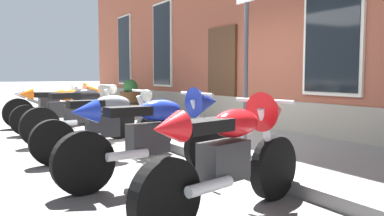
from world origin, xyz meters
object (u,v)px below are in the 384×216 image
at_px(motorcycle_white_sport, 55,103).
at_px(barrel_planter, 131,99).
at_px(motorcycle_blue_sport, 159,131).
at_px(motorcycle_red_sport, 234,149).
at_px(parking_sign, 246,34).
at_px(motorcycle_black_naked, 82,114).
at_px(motorcycle_grey_naked, 107,125).
at_px(motorcycle_orange_sport, 66,105).

relative_size(motorcycle_white_sport, barrel_planter, 2.27).
distance_m(motorcycle_blue_sport, motorcycle_red_sport, 1.28).
relative_size(motorcycle_red_sport, barrel_planter, 2.08).
bearing_deg(motorcycle_red_sport, parking_sign, 139.77).
height_order(motorcycle_black_naked, motorcycle_red_sport, motorcycle_red_sport).
relative_size(motorcycle_black_naked, parking_sign, 0.83).
bearing_deg(motorcycle_grey_naked, parking_sign, 54.09).
height_order(motorcycle_black_naked, motorcycle_grey_naked, motorcycle_black_naked).
bearing_deg(motorcycle_red_sport, motorcycle_blue_sport, -176.16).
bearing_deg(parking_sign, motorcycle_grey_naked, -125.91).
xyz_separation_m(motorcycle_white_sport, motorcycle_grey_naked, (4.23, -0.13, -0.06)).
height_order(motorcycle_grey_naked, parking_sign, parking_sign).
relative_size(motorcycle_orange_sport, motorcycle_grey_naked, 0.96).
bearing_deg(motorcycle_black_naked, motorcycle_red_sport, 1.78).
distance_m(motorcycle_orange_sport, motorcycle_red_sport, 5.68).
bearing_deg(motorcycle_black_naked, motorcycle_blue_sport, 0.91).
relative_size(motorcycle_black_naked, motorcycle_blue_sport, 0.94).
height_order(motorcycle_black_naked, parking_sign, parking_sign).
height_order(motorcycle_red_sport, parking_sign, parking_sign).
xyz_separation_m(motorcycle_black_naked, motorcycle_blue_sport, (3.02, 0.05, 0.07)).
relative_size(motorcycle_grey_naked, parking_sign, 0.83).
height_order(motorcycle_blue_sport, parking_sign, parking_sign).
height_order(motorcycle_white_sport, motorcycle_blue_sport, motorcycle_blue_sport).
height_order(motorcycle_blue_sport, motorcycle_red_sport, motorcycle_blue_sport).
relative_size(motorcycle_blue_sport, barrel_planter, 2.35).
distance_m(motorcycle_orange_sport, motorcycle_blue_sport, 4.40).
bearing_deg(parking_sign, motorcycle_white_sport, -165.14).
xyz_separation_m(motorcycle_black_naked, parking_sign, (2.70, 1.49, 1.24)).
bearing_deg(parking_sign, motorcycle_orange_sport, -160.37).
relative_size(motorcycle_orange_sport, motorcycle_black_naked, 0.96).
height_order(motorcycle_grey_naked, motorcycle_blue_sport, motorcycle_blue_sport).
bearing_deg(motorcycle_grey_naked, motorcycle_white_sport, 178.20).
xyz_separation_m(motorcycle_white_sport, motorcycle_blue_sport, (5.67, -0.02, 0.02)).
bearing_deg(parking_sign, barrel_planter, 173.11).
bearing_deg(motorcycle_white_sport, motorcycle_blue_sport, -0.24).
distance_m(motorcycle_black_naked, motorcycle_red_sport, 4.31).
distance_m(motorcycle_red_sport, parking_sign, 2.40).
xyz_separation_m(motorcycle_orange_sport, parking_sign, (4.08, 1.46, 1.17)).
bearing_deg(motorcycle_black_naked, motorcycle_grey_naked, -2.22).
relative_size(motorcycle_blue_sport, parking_sign, 0.88).
height_order(motorcycle_white_sport, parking_sign, parking_sign).
xyz_separation_m(motorcycle_orange_sport, barrel_planter, (-1.95, 2.18, -0.03)).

